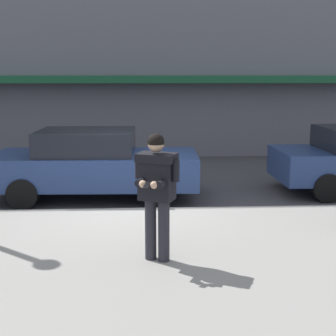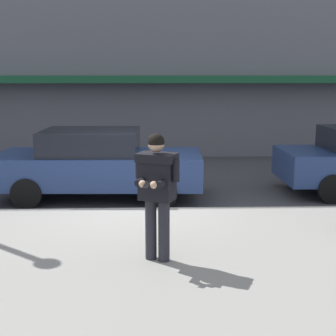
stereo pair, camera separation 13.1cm
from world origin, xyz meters
name	(u,v)px [view 2 (the right image)]	position (x,y,z in m)	size (l,w,h in m)	color
ground_plane	(132,212)	(0.00, 0.00, 0.00)	(80.00, 80.00, 0.00)	#3D3D42
sidewalk	(193,263)	(1.00, -2.85, 0.07)	(32.00, 5.30, 0.14)	gray
curb_paint_line	(181,210)	(1.00, 0.05, 0.00)	(28.00, 0.12, 0.01)	silver
parked_sedan_mid	(98,163)	(-0.79, 1.14, 0.79)	(4.56, 2.05, 1.54)	navy
man_texting_on_phone	(157,183)	(0.49, -2.88, 1.25)	(0.61, 0.65, 1.81)	#23232B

